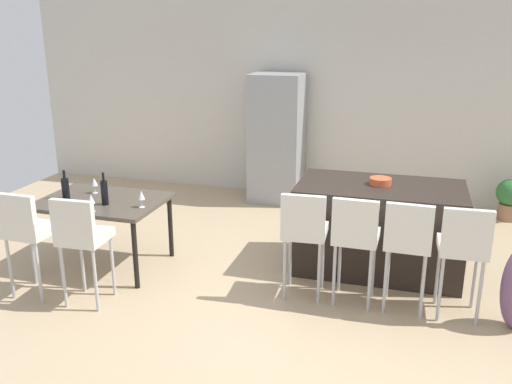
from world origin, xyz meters
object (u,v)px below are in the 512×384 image
at_px(bar_chair_right, 408,239).
at_px(wine_glass_far, 91,199).
at_px(dining_table, 102,206).
at_px(potted_plant, 509,197).
at_px(bar_chair_left, 304,228).
at_px(bar_chair_middle, 355,233).
at_px(refrigerator, 277,138).
at_px(dining_chair_far, 81,234).
at_px(fruit_bowl, 380,181).
at_px(wine_glass_left, 94,182).
at_px(wine_glass_right, 141,195).
at_px(wine_bottle_inner, 65,188).
at_px(dining_chair_near, 26,228).
at_px(kitchen_island, 378,227).
at_px(wine_bottle_middle, 104,192).
at_px(bar_chair_far, 464,244).

relative_size(bar_chair_right, wine_glass_far, 6.03).
distance_m(dining_table, potted_plant, 5.17).
distance_m(bar_chair_left, bar_chair_right, 0.92).
distance_m(bar_chair_middle, potted_plant, 3.36).
height_order(wine_glass_far, refrigerator, refrigerator).
bearing_deg(potted_plant, refrigerator, 179.82).
xyz_separation_m(dining_chair_far, fruit_bowl, (2.50, 1.58, 0.26)).
bearing_deg(wine_glass_left, wine_glass_right, -22.20).
relative_size(bar_chair_left, wine_glass_left, 6.03).
height_order(bar_chair_left, potted_plant, bar_chair_left).
bearing_deg(wine_bottle_inner, potted_plant, 30.77).
relative_size(wine_glass_right, wine_glass_far, 1.00).
distance_m(dining_chair_near, dining_chair_far, 0.58).
xyz_separation_m(wine_bottle_inner, wine_glass_right, (0.89, -0.03, 0.01)).
bearing_deg(potted_plant, kitchen_island, -127.79).
xyz_separation_m(kitchen_island, wine_glass_far, (-2.69, -1.09, 0.40)).
height_order(wine_bottle_inner, wine_glass_right, wine_bottle_inner).
xyz_separation_m(bar_chair_right, potted_plant, (1.26, 2.87, -0.38)).
relative_size(wine_bottle_middle, wine_bottle_inner, 1.08).
bearing_deg(bar_chair_middle, wine_bottle_inner, 179.08).
bearing_deg(wine_glass_right, dining_table, 168.03).
xyz_separation_m(wine_bottle_middle, wine_bottle_inner, (-0.50, 0.06, -0.01)).
bearing_deg(wine_glass_left, kitchen_island, 10.31).
relative_size(wine_bottle_inner, refrigerator, 0.17).
distance_m(bar_chair_right, potted_plant, 3.16).
bearing_deg(wine_glass_left, bar_chair_middle, -6.22).
relative_size(kitchen_island, potted_plant, 3.04).
relative_size(bar_chair_far, potted_plant, 1.90).
bearing_deg(wine_glass_right, wine_glass_far, -148.06).
distance_m(dining_chair_near, refrigerator, 3.88).
xyz_separation_m(refrigerator, potted_plant, (3.17, -0.01, -0.60)).
height_order(wine_glass_left, fruit_bowl, fruit_bowl).
height_order(bar_chair_far, wine_bottle_inner, same).
bearing_deg(wine_glass_far, wine_glass_right, 31.94).
bearing_deg(wine_glass_right, wine_bottle_middle, -176.32).
xyz_separation_m(dining_chair_near, fruit_bowl, (3.08, 1.58, 0.26)).
bearing_deg(bar_chair_left, fruit_bowl, 55.26).
xyz_separation_m(bar_chair_right, bar_chair_far, (0.46, 0.00, 0.00)).
distance_m(bar_chair_far, wine_bottle_inner, 3.94).
bearing_deg(dining_chair_near, bar_chair_middle, 13.34).
relative_size(wine_bottle_middle, wine_glass_far, 1.93).
bearing_deg(bar_chair_right, fruit_bowl, 109.52).
relative_size(bar_chair_middle, dining_table, 0.82).
relative_size(dining_chair_near, wine_glass_right, 6.03).
xyz_separation_m(wine_glass_far, potted_plant, (4.25, 3.10, -0.55)).
xyz_separation_m(kitchen_island, fruit_bowl, (-0.01, 0.03, 0.50)).
distance_m(dining_chair_near, potted_plant, 5.88).
relative_size(wine_glass_left, wine_glass_far, 1.00).
height_order(bar_chair_right, refrigerator, refrigerator).
height_order(kitchen_island, fruit_bowl, fruit_bowl).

